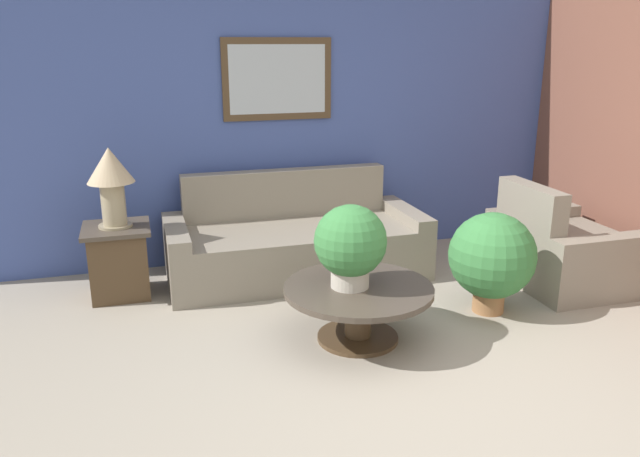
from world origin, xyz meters
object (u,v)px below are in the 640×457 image
(armchair, at_px, (560,251))
(side_table, at_px, (119,260))
(potted_plant_on_table, at_px, (350,244))
(table_lamp, at_px, (111,176))
(coffee_table, at_px, (358,301))
(potted_plant_floor, at_px, (492,257))
(couch_main, at_px, (295,243))

(armchair, distance_m, side_table, 3.74)
(side_table, relative_size, potted_plant_on_table, 1.02)
(table_lamp, bearing_deg, armchair, -12.16)
(armchair, xyz_separation_m, table_lamp, (-3.66, 0.79, 0.72))
(armchair, relative_size, coffee_table, 1.09)
(coffee_table, xyz_separation_m, potted_plant_on_table, (-0.06, 0.02, 0.42))
(potted_plant_floor, bearing_deg, armchair, 22.40)
(coffee_table, xyz_separation_m, side_table, (-1.60, 1.33, 0.01))
(couch_main, xyz_separation_m, potted_plant_on_table, (0.03, -1.38, 0.43))
(couch_main, xyz_separation_m, table_lamp, (-1.51, -0.06, 0.72))
(armchair, height_order, side_table, armchair)
(side_table, bearing_deg, potted_plant_on_table, -40.36)
(potted_plant_on_table, height_order, potted_plant_floor, potted_plant_on_table)
(potted_plant_on_table, xyz_separation_m, potted_plant_floor, (1.20, 0.15, -0.27))
(couch_main, xyz_separation_m, side_table, (-1.51, -0.06, 0.02))
(coffee_table, height_order, potted_plant_on_table, potted_plant_on_table)
(armchair, distance_m, table_lamp, 3.81)
(potted_plant_floor, bearing_deg, couch_main, 135.11)
(coffee_table, xyz_separation_m, potted_plant_floor, (1.14, 0.16, 0.15))
(side_table, distance_m, potted_plant_floor, 2.98)
(couch_main, distance_m, side_table, 1.51)
(side_table, bearing_deg, armchair, -12.16)
(armchair, xyz_separation_m, coffee_table, (-2.05, -0.54, 0.01))
(side_table, xyz_separation_m, potted_plant_floor, (2.74, -1.17, 0.14))
(coffee_table, height_order, potted_plant_floor, potted_plant_floor)
(couch_main, relative_size, potted_plant_on_table, 3.90)
(side_table, distance_m, potted_plant_on_table, 2.07)
(potted_plant_on_table, bearing_deg, table_lamp, 139.64)
(side_table, xyz_separation_m, potted_plant_on_table, (1.54, -1.31, 0.41))
(coffee_table, relative_size, potted_plant_on_table, 1.80)
(coffee_table, bearing_deg, table_lamp, 140.38)
(couch_main, relative_size, potted_plant_floor, 2.86)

